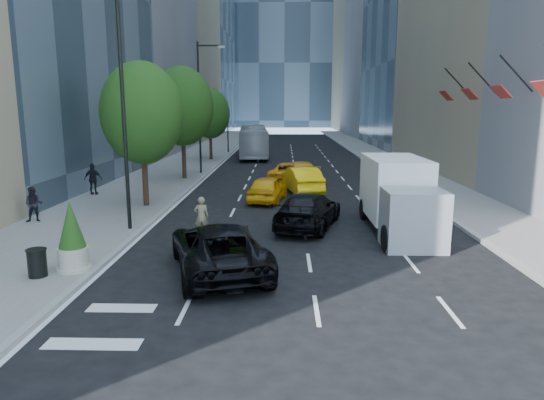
{
  "coord_description": "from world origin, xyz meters",
  "views": [
    {
      "loc": [
        0.13,
        -16.05,
        5.29
      ],
      "look_at": [
        -0.36,
        3.1,
        1.6
      ],
      "focal_mm": 32.0,
      "sensor_mm": 36.0,
      "label": 1
    }
  ],
  "objects_px": {
    "black_sedan_lincoln": "(218,248)",
    "trash_can": "(37,263)",
    "city_bus": "(253,141)",
    "skateboarder": "(202,219)",
    "box_truck": "(399,196)",
    "planter_shrub": "(72,237)",
    "black_sedan_mercedes": "(308,210)"
  },
  "relations": [
    {
      "from": "black_sedan_lincoln",
      "to": "box_truck",
      "type": "relative_size",
      "value": 0.89
    },
    {
      "from": "skateboarder",
      "to": "black_sedan_mercedes",
      "type": "xyz_separation_m",
      "value": [
        4.42,
        1.99,
        -0.03
      ]
    },
    {
      "from": "skateboarder",
      "to": "city_bus",
      "type": "height_order",
      "value": "city_bus"
    },
    {
      "from": "box_truck",
      "to": "planter_shrub",
      "type": "bearing_deg",
      "value": -154.14
    },
    {
      "from": "skateboarder",
      "to": "city_bus",
      "type": "bearing_deg",
      "value": -98.65
    },
    {
      "from": "city_bus",
      "to": "box_truck",
      "type": "xyz_separation_m",
      "value": [
        8.2,
        -31.34,
        -0.09
      ]
    },
    {
      "from": "skateboarder",
      "to": "trash_can",
      "type": "bearing_deg",
      "value": 41.32
    },
    {
      "from": "skateboarder",
      "to": "trash_can",
      "type": "xyz_separation_m",
      "value": [
        -4.22,
        -5.02,
        -0.24
      ]
    },
    {
      "from": "black_sedan_lincoln",
      "to": "planter_shrub",
      "type": "relative_size",
      "value": 2.57
    },
    {
      "from": "city_bus",
      "to": "box_truck",
      "type": "distance_m",
      "value": 32.39
    },
    {
      "from": "trash_can",
      "to": "planter_shrub",
      "type": "distance_m",
      "value": 1.25
    },
    {
      "from": "city_bus",
      "to": "trash_can",
      "type": "bearing_deg",
      "value": -100.79
    },
    {
      "from": "black_sedan_lincoln",
      "to": "city_bus",
      "type": "relative_size",
      "value": 0.48
    },
    {
      "from": "skateboarder",
      "to": "black_sedan_lincoln",
      "type": "distance_m",
      "value": 4.18
    },
    {
      "from": "black_sedan_lincoln",
      "to": "city_bus",
      "type": "height_order",
      "value": "city_bus"
    },
    {
      "from": "trash_can",
      "to": "skateboarder",
      "type": "bearing_deg",
      "value": 49.93
    },
    {
      "from": "city_bus",
      "to": "planter_shrub",
      "type": "xyz_separation_m",
      "value": [
        -3.4,
        -37.01,
        -0.46
      ]
    },
    {
      "from": "city_bus",
      "to": "black_sedan_lincoln",
      "type": "bearing_deg",
      "value": -92.47
    },
    {
      "from": "skateboarder",
      "to": "trash_can",
      "type": "height_order",
      "value": "skateboarder"
    },
    {
      "from": "black_sedan_lincoln",
      "to": "trash_can",
      "type": "xyz_separation_m",
      "value": [
        -5.45,
        -1.02,
        -0.24
      ]
    },
    {
      "from": "black_sedan_lincoln",
      "to": "box_truck",
      "type": "height_order",
      "value": "box_truck"
    },
    {
      "from": "box_truck",
      "to": "trash_can",
      "type": "bearing_deg",
      "value": -153.29
    },
    {
      "from": "skateboarder",
      "to": "box_truck",
      "type": "distance_m",
      "value": 8.36
    },
    {
      "from": "city_bus",
      "to": "planter_shrub",
      "type": "height_order",
      "value": "city_bus"
    },
    {
      "from": "skateboarder",
      "to": "planter_shrub",
      "type": "relative_size",
      "value": 0.72
    },
    {
      "from": "skateboarder",
      "to": "city_bus",
      "type": "xyz_separation_m",
      "value": [
        0.02,
        32.63,
        0.87
      ]
    },
    {
      "from": "skateboarder",
      "to": "black_sedan_lincoln",
      "type": "xyz_separation_m",
      "value": [
        1.22,
        -4.0,
        -0.01
      ]
    },
    {
      "from": "skateboarder",
      "to": "city_bus",
      "type": "relative_size",
      "value": 0.13
    },
    {
      "from": "black_sedan_lincoln",
      "to": "planter_shrub",
      "type": "distance_m",
      "value": 4.63
    },
    {
      "from": "black_sedan_lincoln",
      "to": "box_truck",
      "type": "xyz_separation_m",
      "value": [
        7.0,
        5.29,
        0.78
      ]
    },
    {
      "from": "black_sedan_lincoln",
      "to": "planter_shrub",
      "type": "height_order",
      "value": "planter_shrub"
    },
    {
      "from": "skateboarder",
      "to": "black_sedan_mercedes",
      "type": "distance_m",
      "value": 4.85
    }
  ]
}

